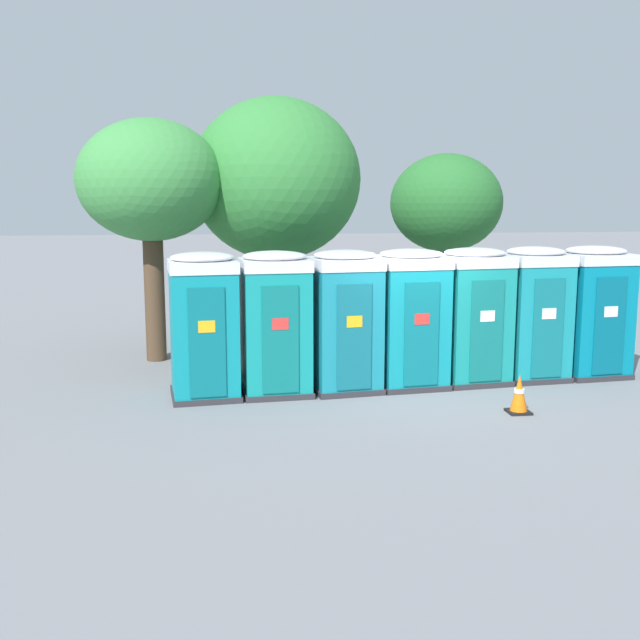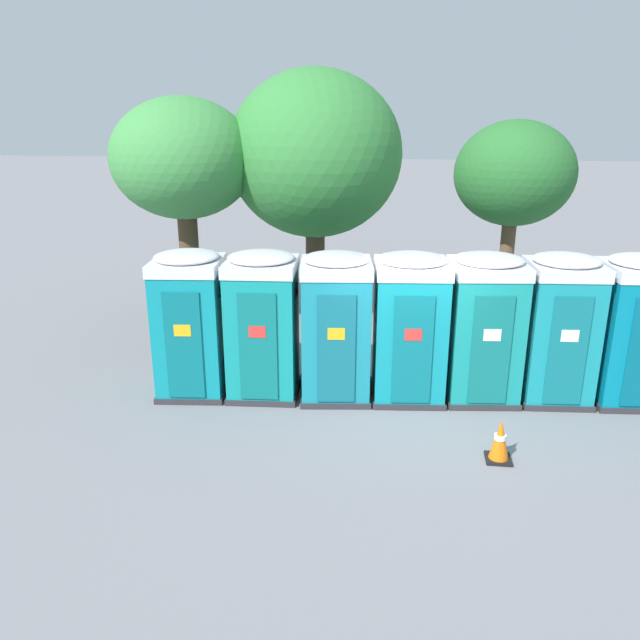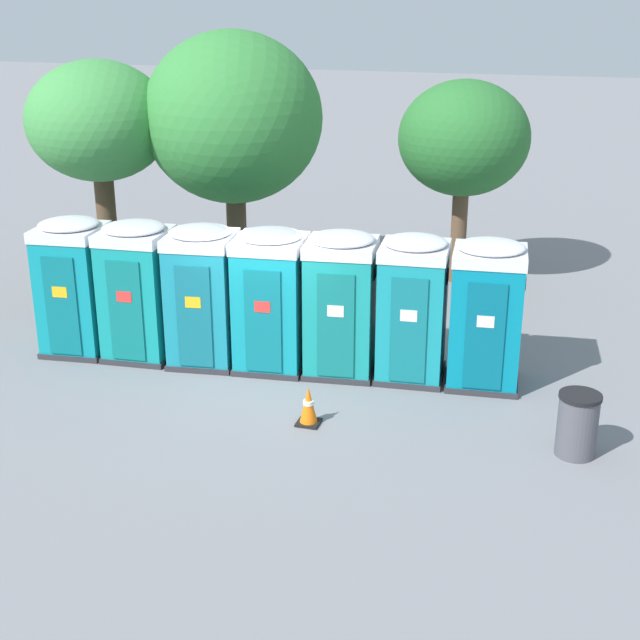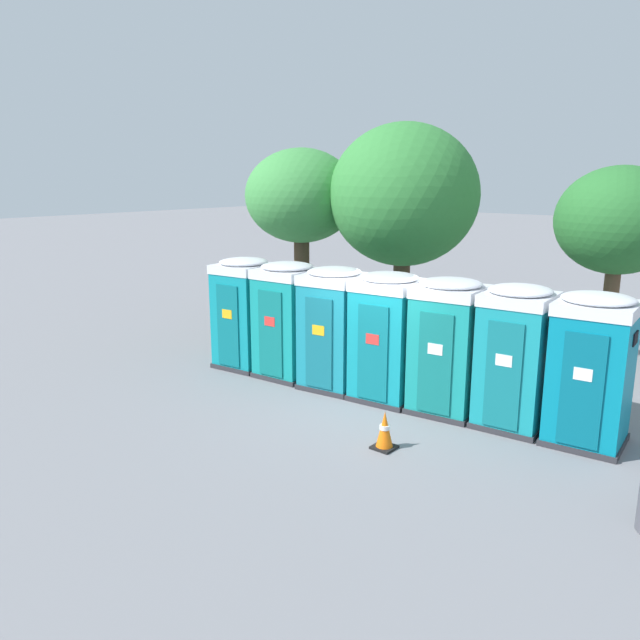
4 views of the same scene
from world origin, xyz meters
TOP-DOWN VIEW (x-y plane):
  - ground_plane at (0.00, 0.00)m, footprint 120.00×120.00m
  - portapotty_0 at (-3.77, -0.03)m, footprint 1.29×1.32m
  - portapotty_1 at (-2.52, 0.07)m, footprint 1.29×1.28m
  - portapotty_2 at (-1.27, 0.14)m, footprint 1.33×1.34m
  - portapotty_3 at (-0.03, 0.27)m, footprint 1.34×1.32m
  - portapotty_4 at (1.22, 0.43)m, footprint 1.35×1.33m
  - portapotty_5 at (2.46, 0.57)m, footprint 1.26×1.29m
  - portapotty_6 at (3.71, 0.65)m, footprint 1.33×1.31m
  - street_tree_0 at (2.41, 6.25)m, footprint 2.92×2.92m
  - street_tree_1 at (-2.19, 4.10)m, footprint 3.80×3.80m
  - street_tree_2 at (-4.87, 3.17)m, footprint 3.04×3.04m
  - traffic_cone at (1.29, -1.71)m, footprint 0.36×0.36m

SIDE VIEW (x-z plane):
  - ground_plane at x=0.00m, z-range 0.00..0.00m
  - traffic_cone at x=1.29m, z-range -0.01..0.63m
  - portapotty_3 at x=-0.03m, z-range 0.01..2.55m
  - portapotty_6 at x=3.71m, z-range 0.01..2.55m
  - portapotty_4 at x=1.22m, z-range 0.01..2.55m
  - portapotty_1 at x=-2.52m, z-range 0.01..2.55m
  - portapotty_2 at x=-1.27m, z-range 0.01..2.55m
  - portapotty_0 at x=-3.77m, z-range 0.01..2.55m
  - portapotty_5 at x=2.46m, z-range 0.01..2.55m
  - street_tree_0 at x=2.41m, z-range 0.99..5.59m
  - street_tree_2 at x=-4.87m, z-range 1.22..6.30m
  - street_tree_1 at x=-2.19m, z-range 1.01..6.67m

